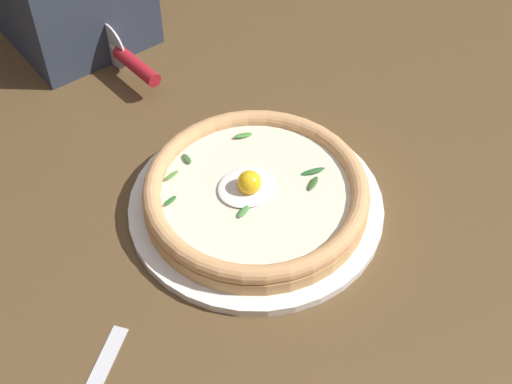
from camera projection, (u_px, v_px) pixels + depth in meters
The scene contains 4 objects.
ground_plane at pixel (264, 240), 0.90m from camera, with size 2.40×2.40×0.03m, color brown.
pizza_plate at pixel (256, 205), 0.92m from camera, with size 0.33×0.33×0.01m, color white.
pizza at pixel (256, 193), 0.90m from camera, with size 0.29×0.29×0.05m.
pizza_cutter at pixel (129, 60), 1.07m from camera, with size 0.03×0.15×0.08m.
Camera 1 is at (-0.35, -0.43, 0.70)m, focal length 49.52 mm.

